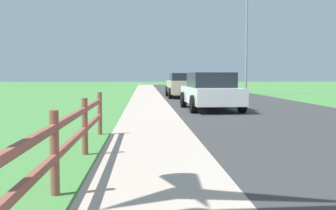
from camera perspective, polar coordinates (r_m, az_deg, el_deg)
name	(u,v)px	position (r m, az deg, el deg)	size (l,w,h in m)	color
ground_plane	(165,99)	(25.18, -0.43, 0.76)	(120.00, 120.00, 0.00)	#498A42
road_asphalt	(219,97)	(27.55, 6.66, 1.03)	(7.00, 66.00, 0.01)	#393939
curb_concrete	(115,97)	(27.21, -6.96, 0.99)	(6.00, 66.00, 0.01)	#BDAA9B
grass_verge	(91,98)	(27.35, -10.09, 0.97)	(5.00, 66.00, 0.00)	#498A42
rail_fence	(54,146)	(5.29, -14.69, -5.22)	(0.11, 10.57, 1.02)	brown
parked_suv_white	(211,91)	(17.66, 5.62, 1.84)	(2.20, 4.70, 1.51)	white
parked_car_beige	(184,85)	(27.02, 2.11, 2.61)	(2.14, 4.64, 1.52)	#C6B793
parked_car_blue	(181,82)	(37.76, 1.69, 3.01)	(2.07, 4.65, 1.49)	navy
street_lamp	(248,35)	(31.04, 10.46, 9.07)	(1.17, 0.20, 7.15)	gray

